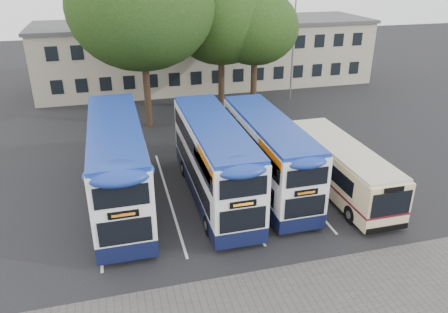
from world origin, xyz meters
TOP-DOWN VIEW (x-y plane):
  - ground at (0.00, 0.00)m, footprint 120.00×120.00m
  - paving_strip at (-2.00, -5.00)m, footprint 40.00×6.00m
  - bay_lines at (-3.75, 5.00)m, footprint 14.12×11.00m
  - depot_building at (0.00, 26.99)m, footprint 32.40×8.40m
  - lamp_post at (6.00, 19.97)m, footprint 0.25×1.05m
  - tree_left at (-7.05, 16.23)m, footprint 10.11×10.11m
  - tree_mid at (-0.75, 18.67)m, footprint 8.14×8.14m
  - tree_right at (1.71, 17.71)m, footprint 6.77×6.77m
  - bus_dd_left at (-9.66, 4.89)m, footprint 2.56×10.57m
  - bus_dd_mid at (-4.88, 4.39)m, footprint 2.44×10.07m
  - bus_dd_right at (-1.88, 4.58)m, footprint 2.33×9.61m
  - bus_single at (1.85, 3.38)m, footprint 2.28×8.97m

SIDE VIEW (x-z plane):
  - ground at x=0.00m, z-range 0.00..0.00m
  - paving_strip at x=-2.00m, z-range 0.00..0.01m
  - bay_lines at x=-3.75m, z-range 0.00..0.01m
  - bus_single at x=1.85m, z-range 0.18..2.85m
  - bus_dd_right at x=-1.88m, z-range 0.20..4.20m
  - bus_dd_mid at x=-4.88m, z-range 0.21..4.41m
  - bus_dd_left at x=-9.66m, z-range 0.22..4.63m
  - depot_building at x=0.00m, z-range 0.05..6.25m
  - lamp_post at x=6.00m, z-range 0.55..9.61m
  - tree_right at x=1.71m, z-range 1.91..11.52m
  - tree_mid at x=-0.75m, z-range 1.91..12.67m
  - tree_left at x=-7.05m, z-range 2.14..15.03m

